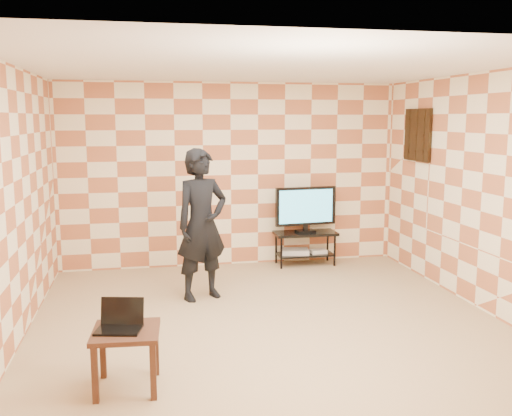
% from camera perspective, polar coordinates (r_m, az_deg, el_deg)
% --- Properties ---
extents(floor, '(5.00, 5.00, 0.00)m').
position_cam_1_polar(floor, '(6.32, 1.08, -11.19)').
color(floor, tan).
rests_on(floor, ground).
extents(wall_back, '(5.00, 0.02, 2.70)m').
position_cam_1_polar(wall_back, '(8.44, -2.52, 3.32)').
color(wall_back, '#FAEBC3').
rests_on(wall_back, ground).
extents(wall_front, '(5.00, 0.02, 2.70)m').
position_cam_1_polar(wall_front, '(3.63, 9.62, -4.38)').
color(wall_front, '#FAEBC3').
rests_on(wall_front, ground).
extents(wall_left, '(0.02, 5.00, 2.70)m').
position_cam_1_polar(wall_left, '(5.98, -22.96, 0.28)').
color(wall_left, '#FAEBC3').
rests_on(wall_left, ground).
extents(wall_right, '(0.02, 5.00, 2.70)m').
position_cam_1_polar(wall_right, '(6.97, 21.64, 1.50)').
color(wall_right, '#FAEBC3').
rests_on(wall_right, ground).
extents(ceiling, '(5.00, 5.00, 0.02)m').
position_cam_1_polar(ceiling, '(5.96, 1.16, 13.97)').
color(ceiling, white).
rests_on(ceiling, wall_back).
extents(wall_art, '(0.04, 0.72, 0.72)m').
position_cam_1_polar(wall_art, '(8.25, 15.86, 7.04)').
color(wall_art, black).
rests_on(wall_art, wall_right).
extents(tv_stand, '(0.93, 0.42, 0.50)m').
position_cam_1_polar(tv_stand, '(8.57, 4.95, -3.29)').
color(tv_stand, black).
rests_on(tv_stand, floor).
extents(tv, '(0.93, 0.20, 0.68)m').
position_cam_1_polar(tv, '(8.47, 5.00, 0.08)').
color(tv, black).
rests_on(tv, tv_stand).
extents(dvd_player, '(0.45, 0.36, 0.07)m').
position_cam_1_polar(dvd_player, '(8.57, 3.88, -4.36)').
color(dvd_player, silver).
rests_on(dvd_player, tv_stand).
extents(game_console, '(0.25, 0.19, 0.05)m').
position_cam_1_polar(game_console, '(8.64, 6.24, -4.33)').
color(game_console, silver).
rests_on(game_console, tv_stand).
extents(side_table, '(0.56, 0.56, 0.50)m').
position_cam_1_polar(side_table, '(4.83, -12.85, -12.76)').
color(side_table, '#371B0F').
rests_on(side_table, floor).
extents(laptop, '(0.40, 0.35, 0.24)m').
position_cam_1_polar(laptop, '(4.81, -13.42, -11.09)').
color(laptop, black).
rests_on(laptop, side_table).
extents(person, '(0.79, 0.66, 1.83)m').
position_cam_1_polar(person, '(6.88, -5.44, -1.67)').
color(person, black).
rests_on(person, floor).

